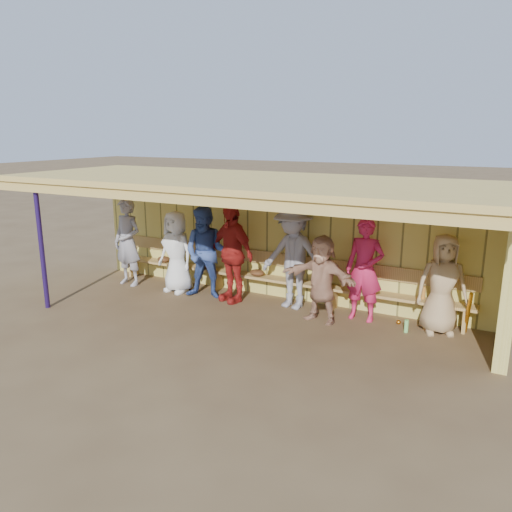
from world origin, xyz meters
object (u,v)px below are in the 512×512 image
(player_d, at_px, (231,253))
(player_h, at_px, (442,284))
(player_e, at_px, (293,257))
(player_a, at_px, (128,242))
(player_b, at_px, (176,252))
(player_g, at_px, (364,270))
(bench, at_px, (274,273))
(player_f, at_px, (321,279))
(player_c, at_px, (206,253))

(player_d, xyz_separation_m, player_h, (3.90, 0.20, -0.13))
(player_e, relative_size, player_h, 1.19)
(player_a, relative_size, player_b, 1.11)
(player_g, height_order, player_h, player_g)
(player_d, distance_m, player_h, 3.91)
(bench, bearing_deg, player_f, -29.58)
(bench, bearing_deg, player_d, -143.32)
(player_f, bearing_deg, player_e, 160.17)
(player_c, height_order, bench, player_c)
(player_d, relative_size, player_h, 1.16)
(player_a, relative_size, player_d, 0.98)
(player_h, height_order, bench, player_h)
(player_b, relative_size, player_d, 0.88)
(player_c, bearing_deg, bench, 11.66)
(player_h, bearing_deg, player_d, 160.93)
(player_d, bearing_deg, player_h, 22.52)
(bench, bearing_deg, player_a, -169.04)
(player_g, bearing_deg, player_b, -175.81)
(bench, bearing_deg, player_g, -9.07)
(player_f, distance_m, player_g, 0.78)
(player_a, xyz_separation_m, player_e, (3.76, 0.32, 0.05))
(player_h, bearing_deg, player_b, 160.50)
(player_c, xyz_separation_m, bench, (1.23, 0.57, -0.40))
(player_f, xyz_separation_m, bench, (-1.27, 0.72, -0.25))
(player_b, height_order, bench, player_b)
(player_a, distance_m, player_e, 3.78)
(player_e, height_order, player_h, player_e)
(player_g, bearing_deg, player_d, -174.73)
(player_a, bearing_deg, bench, 15.03)
(player_b, bearing_deg, player_e, 13.37)
(player_c, bearing_deg, player_b, 163.88)
(player_c, relative_size, player_d, 0.95)
(player_g, bearing_deg, player_a, -175.61)
(player_a, height_order, player_g, player_a)
(player_d, relative_size, bench, 0.26)
(player_d, bearing_deg, player_a, -157.78)
(player_d, height_order, player_f, player_d)
(player_g, bearing_deg, player_h, 0.84)
(player_a, xyz_separation_m, player_h, (6.44, 0.32, -0.11))
(player_d, height_order, player_g, player_d)
(player_a, xyz_separation_m, player_g, (5.13, 0.32, -0.03))
(player_c, bearing_deg, player_h, -9.86)
(player_b, bearing_deg, player_a, -167.64)
(player_g, bearing_deg, player_c, -174.31)
(player_b, bearing_deg, player_f, 4.90)
(player_b, bearing_deg, bench, 23.22)
(player_f, relative_size, bench, 0.20)
(player_b, bearing_deg, player_d, 9.44)
(player_a, distance_m, player_h, 6.45)
(player_a, bearing_deg, player_b, 8.22)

